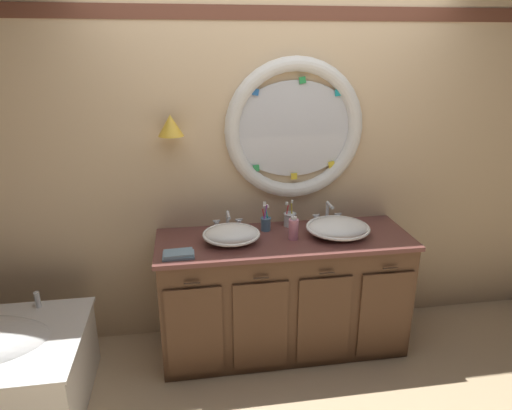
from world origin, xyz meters
TOP-DOWN VIEW (x-y plane):
  - ground_plane at (0.00, 0.00)m, footprint 14.00×14.00m
  - back_wall_assembly at (0.01, 0.58)m, footprint 6.40×0.26m
  - vanity_counter at (0.04, 0.25)m, footprint 1.76×0.63m
  - sink_basin_left at (-0.33, 0.23)m, footprint 0.39×0.39m
  - sink_basin_right at (0.41, 0.23)m, footprint 0.44×0.44m
  - faucet_set_left at (-0.33, 0.47)m, footprint 0.21×0.14m
  - faucet_set_right at (0.41, 0.47)m, footprint 0.22×0.14m
  - toothbrush_holder_left at (-0.07, 0.40)m, footprint 0.08×0.08m
  - toothbrush_holder_right at (0.12, 0.46)m, footprint 0.10×0.10m
  - soap_dispenser at (0.09, 0.22)m, footprint 0.07×0.07m
  - folded_hand_towel at (-0.68, 0.07)m, footprint 0.20×0.12m

SIDE VIEW (x-z plane):
  - ground_plane at x=0.00m, z-range 0.00..0.00m
  - vanity_counter at x=0.04m, z-range 0.00..0.87m
  - folded_hand_towel at x=-0.68m, z-range 0.87..0.90m
  - toothbrush_holder_right at x=0.12m, z-range 0.83..1.03m
  - faucet_set_left at x=-0.33m, z-range 0.86..1.00m
  - toothbrush_holder_left at x=-0.07m, z-range 0.82..1.04m
  - sink_basin_left at x=-0.33m, z-range 0.87..0.99m
  - sink_basin_right at x=0.41m, z-range 0.87..0.99m
  - faucet_set_right at x=0.41m, z-range 0.85..1.02m
  - soap_dispenser at x=0.09m, z-range 0.86..1.04m
  - back_wall_assembly at x=0.01m, z-range 0.02..2.62m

